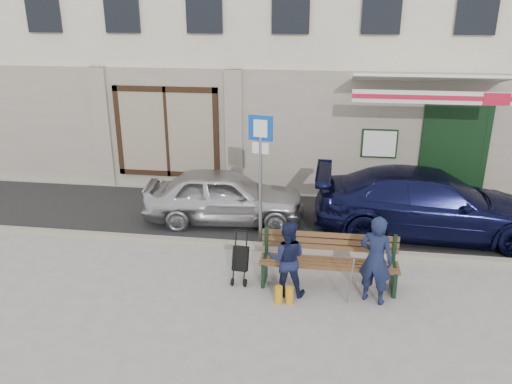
% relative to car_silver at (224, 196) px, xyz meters
% --- Properties ---
extents(ground, '(80.00, 80.00, 0.00)m').
position_rel_car_silver_xyz_m(ground, '(1.25, -2.82, -0.62)').
color(ground, '#9E9991').
rests_on(ground, ground).
extents(asphalt_lane, '(60.00, 3.20, 0.01)m').
position_rel_car_silver_xyz_m(asphalt_lane, '(1.25, 0.28, -0.61)').
color(asphalt_lane, '#282828').
rests_on(asphalt_lane, ground).
extents(curb, '(60.00, 0.18, 0.12)m').
position_rel_car_silver_xyz_m(curb, '(1.25, -1.32, -0.56)').
color(curb, '#9E9384').
rests_on(curb, ground).
extents(car_silver, '(3.75, 1.82, 1.23)m').
position_rel_car_silver_xyz_m(car_silver, '(0.00, 0.00, 0.00)').
color(car_silver, silver).
rests_on(car_silver, ground).
extents(car_navy, '(4.89, 2.03, 1.41)m').
position_rel_car_silver_xyz_m(car_navy, '(4.48, -0.06, 0.09)').
color(car_navy, black).
rests_on(car_navy, ground).
extents(parking_sign, '(0.49, 0.13, 2.69)m').
position_rel_car_silver_xyz_m(parking_sign, '(0.96, -1.00, 1.19)').
color(parking_sign, gray).
rests_on(parking_sign, ground).
extents(bench, '(2.40, 1.17, 0.98)m').
position_rel_car_silver_xyz_m(bench, '(2.34, -2.57, -0.16)').
color(bench, brown).
rests_on(bench, ground).
extents(man, '(0.66, 0.55, 1.53)m').
position_rel_car_silver_xyz_m(man, '(3.13, -2.95, 0.15)').
color(man, '#151D3C').
rests_on(man, ground).
extents(woman, '(0.67, 0.53, 1.34)m').
position_rel_car_silver_xyz_m(woman, '(1.68, -2.93, 0.05)').
color(woman, '#151B3B').
rests_on(woman, ground).
extents(stroller, '(0.30, 0.41, 0.95)m').
position_rel_car_silver_xyz_m(stroller, '(0.83, -2.63, -0.20)').
color(stroller, black).
rests_on(stroller, ground).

